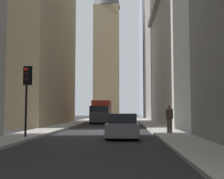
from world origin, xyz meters
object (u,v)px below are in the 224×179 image
object	(u,v)px
hatchback_grey	(122,126)
traffic_light_foreground	(26,84)
delivery_truck	(101,112)
discarded_bottle	(59,126)
pedestrian	(169,118)

from	to	relation	value
hatchback_grey	traffic_light_foreground	distance (m)	5.98
delivery_truck	discarded_bottle	size ratio (longest dim) A/B	23.93
delivery_truck	traffic_light_foreground	bearing A→B (deg)	172.55
delivery_truck	pedestrian	world-z (taller)	delivery_truck
delivery_truck	hatchback_grey	size ratio (longest dim) A/B	1.50
traffic_light_foreground	pedestrian	world-z (taller)	traffic_light_foreground
hatchback_grey	traffic_light_foreground	size ratio (longest dim) A/B	1.08
pedestrian	discarded_bottle	distance (m)	9.93
delivery_truck	traffic_light_foreground	world-z (taller)	traffic_light_foreground
pedestrian	discarded_bottle	size ratio (longest dim) A/B	6.68
traffic_light_foreground	pedestrian	size ratio (longest dim) A/B	2.21
discarded_bottle	hatchback_grey	bearing A→B (deg)	-143.06
hatchback_grey	pedestrian	world-z (taller)	pedestrian
delivery_truck	discarded_bottle	bearing A→B (deg)	167.62
hatchback_grey	traffic_light_foreground	world-z (taller)	traffic_light_foreground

